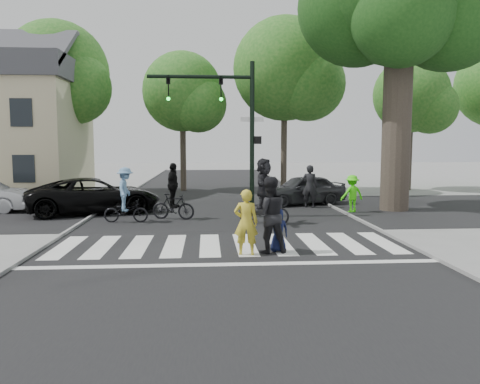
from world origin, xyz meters
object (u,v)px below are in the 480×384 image
object	(u,v)px
pedestrian_woman	(246,222)
pedestrian_child	(278,230)
cyclist_right	(264,195)
cyclist_left	(126,199)
car_suv	(95,196)
cyclist_mid	(173,196)
car_grey	(302,190)
traffic_signal	(230,117)
pedestrian_adult	(269,215)

from	to	relation	value
pedestrian_woman	pedestrian_child	world-z (taller)	pedestrian_woman
pedestrian_woman	cyclist_right	distance (m)	4.73
pedestrian_child	cyclist_left	size ratio (longest dim) A/B	0.58
pedestrian_woman	car_suv	xyz separation A→B (m)	(-5.61, 7.71, -0.11)
cyclist_left	cyclist_mid	world-z (taller)	cyclist_mid
pedestrian_child	car_suv	xyz separation A→B (m)	(-6.48, 7.42, 0.16)
cyclist_left	car_grey	size ratio (longest dim) A/B	0.49
traffic_signal	cyclist_mid	bearing A→B (deg)	-166.49
traffic_signal	pedestrian_child	size ratio (longest dim) A/B	5.16
traffic_signal	cyclist_right	distance (m)	3.55
pedestrian_child	cyclist_left	world-z (taller)	cyclist_left
traffic_signal	cyclist_left	distance (m)	5.04
car_suv	traffic_signal	bearing A→B (deg)	-120.18
pedestrian_child	car_grey	world-z (taller)	car_grey
pedestrian_child	car_grey	size ratio (longest dim) A/B	0.28
pedestrian_adult	cyclist_right	bearing A→B (deg)	-101.39
car_suv	cyclist_left	bearing A→B (deg)	-162.18
pedestrian_adult	cyclist_mid	xyz separation A→B (m)	(-2.89, 5.68, -0.12)
traffic_signal	car_grey	distance (m)	5.90
cyclist_left	car_suv	distance (m)	2.92
traffic_signal	car_suv	distance (m)	6.51
pedestrian_adult	car_suv	world-z (taller)	pedestrian_adult
cyclist_right	pedestrian_adult	bearing A→B (deg)	-95.26
pedestrian_woman	pedestrian_child	bearing A→B (deg)	-155.14
pedestrian_adult	cyclist_mid	world-z (taller)	cyclist_mid
traffic_signal	pedestrian_adult	world-z (taller)	traffic_signal
traffic_signal	pedestrian_child	xyz separation A→B (m)	(0.94, -6.13, -3.32)
cyclist_right	car_grey	xyz separation A→B (m)	(2.46, 5.27, -0.35)
pedestrian_child	cyclist_mid	bearing A→B (deg)	-70.36
pedestrian_child	car_suv	world-z (taller)	car_suv
pedestrian_child	car_grey	distance (m)	9.94
cyclist_mid	traffic_signal	bearing A→B (deg)	13.51
pedestrian_woman	cyclist_left	world-z (taller)	cyclist_left
pedestrian_child	car_suv	bearing A→B (deg)	-58.47
car_suv	pedestrian_woman	bearing A→B (deg)	-161.04
pedestrian_woman	pedestrian_child	distance (m)	0.96
pedestrian_woman	cyclist_left	size ratio (longest dim) A/B	0.84
cyclist_mid	car_suv	distance (m)	3.81
pedestrian_adult	cyclist_left	world-z (taller)	cyclist_left
pedestrian_adult	cyclist_left	distance (m)	6.85
cyclist_mid	car_suv	size ratio (longest dim) A/B	0.40
cyclist_mid	car_suv	world-z (taller)	cyclist_mid
cyclist_left	car_suv	bearing A→B (deg)	124.90
pedestrian_child	pedestrian_woman	bearing A→B (deg)	8.63
cyclist_left	cyclist_mid	distance (m)	1.77
cyclist_left	cyclist_right	size ratio (longest dim) A/B	0.86
traffic_signal	cyclist_left	size ratio (longest dim) A/B	2.98
cyclist_left	cyclist_mid	xyz separation A→B (m)	(1.68, 0.57, 0.01)
pedestrian_woman	cyclist_right	size ratio (longest dim) A/B	0.72
traffic_signal	car_grey	world-z (taller)	traffic_signal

